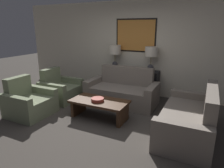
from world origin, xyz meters
name	(u,v)px	position (x,y,z in m)	size (l,w,h in m)	color
ground_plane	(93,126)	(0.00, 0.00, 0.00)	(20.00, 20.00, 0.00)	#3D3833
back_wall	(136,48)	(0.00, 2.44, 1.33)	(7.70, 0.12, 2.65)	beige
console_table	(132,82)	(0.00, 2.16, 0.38)	(1.53, 0.40, 0.76)	black
table_lamp_left	(115,52)	(-0.54, 2.16, 1.23)	(0.34, 0.34, 0.67)	#333338
table_lamp_right	(151,54)	(0.54, 2.16, 1.23)	(0.34, 0.34, 0.67)	#333338
couch_by_back_wall	(122,92)	(0.00, 1.47, 0.30)	(1.81, 0.88, 0.92)	slate
couch_by_side	(190,119)	(1.75, 0.51, 0.30)	(0.88, 1.81, 0.92)	slate
coffee_table	(99,105)	(-0.08, 0.40, 0.30)	(1.24, 0.63, 0.41)	#3D2616
decorative_bowl	(98,100)	(-0.09, 0.34, 0.44)	(0.27, 0.27, 0.07)	#93382D
armchair_near_back_wall	(60,90)	(-1.61, 0.93, 0.28)	(0.87, 0.89, 0.85)	#707A5B
armchair_near_camera	(29,103)	(-1.61, -0.13, 0.28)	(0.87, 0.89, 0.85)	#707A5B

